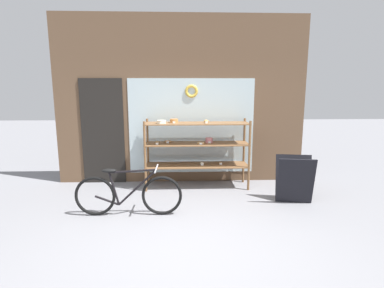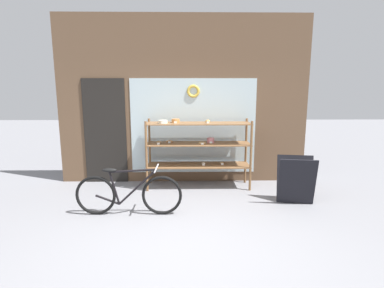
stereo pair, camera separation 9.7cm
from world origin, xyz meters
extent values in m
plane|color=gray|center=(0.00, 0.00, 0.00)|extent=(30.00, 30.00, 0.00)
cube|color=brown|center=(0.00, 2.60, 1.66)|extent=(5.00, 0.08, 3.32)
cube|color=silver|center=(0.20, 2.55, 1.15)|extent=(2.51, 0.02, 1.90)
cube|color=black|center=(-1.58, 2.54, 1.05)|extent=(0.84, 0.03, 2.10)
torus|color=gold|center=(0.20, 2.53, 1.85)|extent=(0.26, 0.06, 0.26)
cylinder|color=brown|center=(-0.68, 1.95, 0.66)|extent=(0.04, 0.04, 1.32)
cylinder|color=brown|center=(1.26, 1.95, 0.66)|extent=(0.04, 0.04, 1.32)
cylinder|color=brown|center=(-0.68, 2.44, 0.66)|extent=(0.04, 0.04, 1.32)
cylinder|color=brown|center=(1.26, 2.44, 0.66)|extent=(0.04, 0.04, 1.32)
cube|color=brown|center=(0.29, 2.19, 0.43)|extent=(1.98, 0.53, 0.02)
cube|color=brown|center=(0.29, 2.19, 0.86)|extent=(1.98, 0.53, 0.02)
cube|color=brown|center=(0.29, 2.19, 1.25)|extent=(1.98, 0.53, 0.02)
cylinder|color=#C67F42|center=(-0.14, 2.23, 1.30)|extent=(0.15, 0.15, 0.07)
cube|color=white|center=(-0.14, 2.14, 1.28)|extent=(0.05, 0.00, 0.04)
ellipsoid|color=beige|center=(0.39, 2.17, 0.47)|extent=(0.08, 0.06, 0.05)
cube|color=white|center=(0.39, 2.13, 0.46)|extent=(0.05, 0.00, 0.04)
ellipsoid|color=brown|center=(-0.46, 2.12, 0.90)|extent=(0.09, 0.08, 0.07)
cube|color=white|center=(-0.46, 2.06, 0.89)|extent=(0.05, 0.00, 0.04)
cylinder|color=beige|center=(-0.37, 2.12, 1.29)|extent=(0.17, 0.17, 0.06)
cube|color=white|center=(-0.37, 2.02, 1.28)|extent=(0.05, 0.00, 0.04)
cylinder|color=pink|center=(0.53, 2.26, 0.91)|extent=(0.14, 0.14, 0.09)
cube|color=white|center=(0.53, 2.18, 0.89)|extent=(0.05, 0.00, 0.04)
ellipsoid|color=#AD7F4C|center=(0.76, 2.20, 0.47)|extent=(0.07, 0.06, 0.05)
cube|color=white|center=(0.76, 2.16, 0.46)|extent=(0.05, 0.00, 0.04)
torus|color=#B27A42|center=(-0.27, 2.30, 0.88)|extent=(0.14, 0.14, 0.03)
cube|color=white|center=(-0.27, 2.22, 0.89)|extent=(0.05, 0.00, 0.04)
torus|color=tan|center=(0.36, 2.12, 0.88)|extent=(0.14, 0.14, 0.03)
cube|color=white|center=(0.36, 2.04, 0.89)|extent=(0.05, 0.00, 0.04)
ellipsoid|color=tan|center=(0.47, 2.17, 1.29)|extent=(0.09, 0.08, 0.06)
cube|color=white|center=(0.47, 2.12, 1.28)|extent=(0.05, 0.00, 0.04)
torus|color=black|center=(-1.32, 0.89, 0.31)|extent=(0.61, 0.05, 0.61)
torus|color=black|center=(-0.31, 0.87, 0.31)|extent=(0.61, 0.05, 0.61)
cylinder|color=black|center=(-0.68, 0.88, 0.44)|extent=(0.60, 0.04, 0.57)
cylinder|color=black|center=(-0.74, 0.88, 0.69)|extent=(0.71, 0.04, 0.07)
cylinder|color=black|center=(-1.03, 0.88, 0.42)|extent=(0.16, 0.03, 0.51)
cylinder|color=black|center=(-1.14, 0.89, 0.24)|extent=(0.36, 0.04, 0.17)
ellipsoid|color=black|center=(-1.09, 0.89, 0.70)|extent=(0.22, 0.09, 0.06)
cylinder|color=#B2B2B7|center=(-0.39, 0.88, 0.73)|extent=(0.03, 0.46, 0.02)
cube|color=black|center=(1.87, 1.20, 0.40)|extent=(0.61, 0.29, 0.79)
cube|color=black|center=(1.89, 1.38, 0.40)|extent=(0.61, 0.29, 0.79)
camera|label=1|loc=(-0.03, -3.45, 1.90)|focal=28.00mm
camera|label=2|loc=(0.07, -3.45, 1.90)|focal=28.00mm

